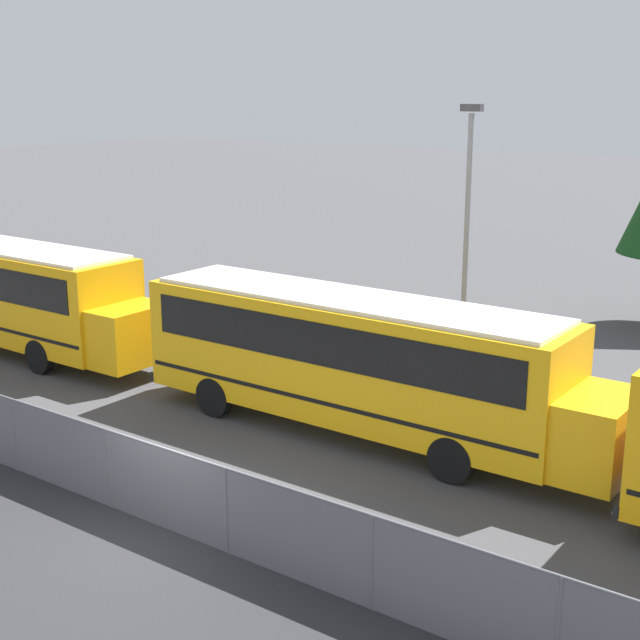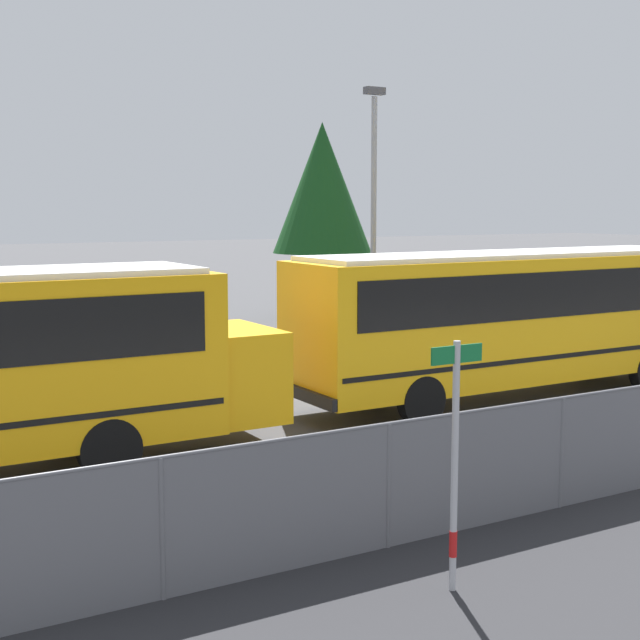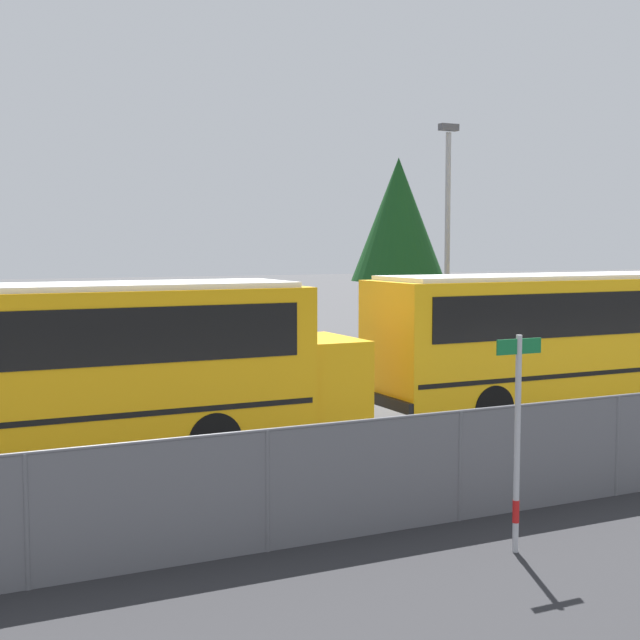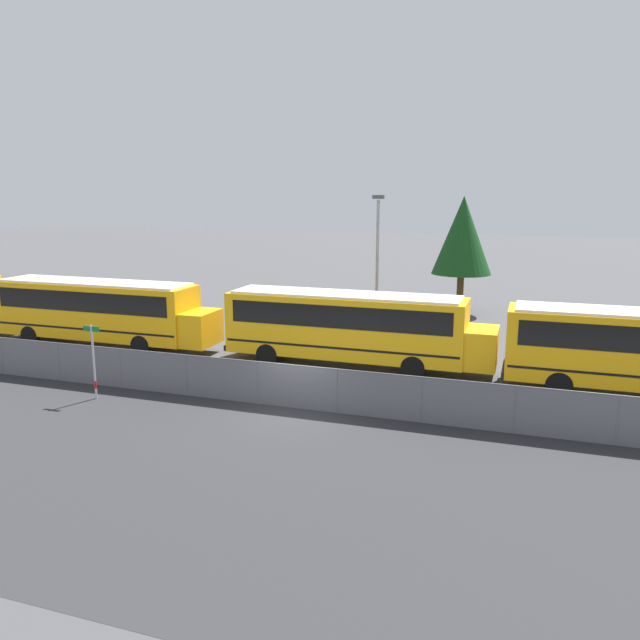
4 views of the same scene
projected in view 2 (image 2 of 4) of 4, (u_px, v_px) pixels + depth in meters
The scene contains 4 objects.
school_bus_2 at pixel (521, 311), 20.28m from camera, with size 12.14×2.45×3.34m.
street_sign at pixel (455, 460), 9.95m from camera, with size 0.70×0.09×2.88m.
light_pole at pixel (374, 213), 24.83m from camera, with size 0.60×0.24×7.61m.
tree_0 at pixel (322, 189), 33.89m from camera, with size 3.80×3.80×7.53m.
Camera 2 is at (-13.86, -9.03, 4.34)m, focal length 50.00 mm.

